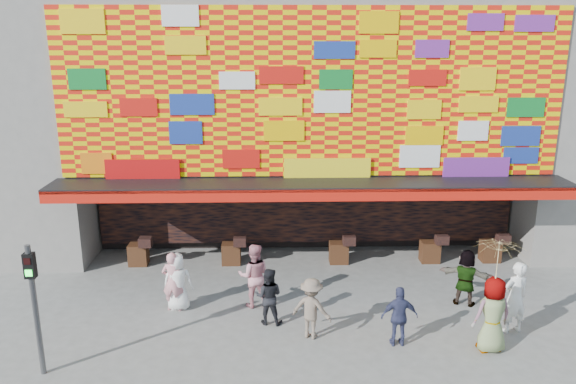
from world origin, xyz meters
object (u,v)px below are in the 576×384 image
signal_left (34,296)px  parasol (498,262)px  ped_a (178,282)px  ped_b (173,281)px  ped_f (466,277)px  ped_c (269,296)px  ped_h (515,297)px  ped_e (399,316)px  ped_d (311,308)px  ped_g (493,315)px  ped_i (254,275)px

signal_left → parasol: bearing=3.8°
ped_a → ped_b: (-0.12, -0.05, 0.03)m
ped_f → ped_c: bearing=34.6°
signal_left → ped_a: (2.50, 2.98, -1.06)m
ped_h → ped_b: bearing=-23.5°
ped_f → ped_h: bearing=140.2°
ped_a → ped_e: ped_a is taller
ped_a → parasol: (7.65, -2.32, 1.43)m
parasol → ped_b: bearing=163.8°
parasol → ped_c: bearing=164.3°
ped_f → signal_left: bearing=41.4°
ped_d → ped_e: ped_d is taller
signal_left → ped_g: size_ratio=1.63×
ped_c → ped_h: ped_h is taller
ped_i → ped_b: bearing=3.6°
ped_i → signal_left: bearing=33.3°
ped_d → ped_e: bearing=-166.2°
ped_f → ped_a: bearing=25.5°
ped_a → ped_f: ped_a is taller
signal_left → ped_d: bearing=13.0°
ped_h → ped_i: ped_h is taller
signal_left → ped_d: size_ratio=1.94×
signal_left → parasol: signal_left is taller
signal_left → ped_i: signal_left is taller
ped_a → ped_h: (8.54, -1.45, 0.13)m
ped_b → ped_h: ped_h is taller
ped_f → parasol: parasol is taller
ped_a → ped_e: size_ratio=1.06×
ped_g → ped_h: bearing=-144.9°
ped_a → ped_e: (5.55, -2.02, -0.05)m
ped_h → ped_d: bearing=-12.7°
ped_d → ped_b: bearing=2.2°
ped_h → ped_i: bearing=-28.0°
parasol → ped_h: bearing=44.2°
ped_c → ped_i: ped_i is taller
ped_b → ped_c: bearing=171.9°
ped_c → ped_f: 5.47m
ped_e → ped_g: bearing=171.2°
signal_left → ped_d: signal_left is taller
ped_c → ped_h: (6.10, -0.60, 0.18)m
ped_e → ped_f: 3.08m
signal_left → ped_b: (2.38, 2.93, -1.03)m
ped_a → ped_e: bearing=156.5°
ped_i → parasol: bearing=155.4°
ped_b → ped_g: (7.77, -2.26, 0.09)m
ped_a → ped_g: bearing=159.6°
ped_g → ped_i: bearing=-32.5°
signal_left → ped_f: 10.82m
ped_c → ped_g: bearing=174.7°
ped_f → parasol: 2.78m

